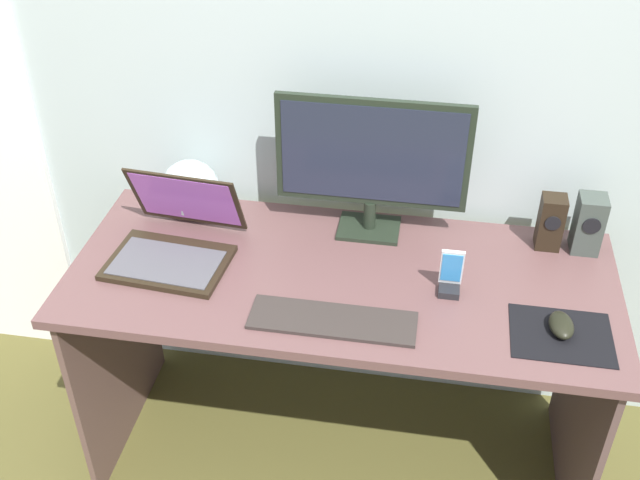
# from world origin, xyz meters

# --- Properties ---
(ground_plane) EXTENTS (8.00, 8.00, 0.00)m
(ground_plane) POSITION_xyz_m (0.00, 0.00, 0.00)
(ground_plane) COLOR #4C4821
(wall_back) EXTENTS (6.00, 0.04, 2.50)m
(wall_back) POSITION_xyz_m (0.00, 0.38, 1.25)
(wall_back) COLOR #A3B4B2
(wall_back) RESTS_ON ground_plane
(desk) EXTENTS (1.50, 0.64, 0.74)m
(desk) POSITION_xyz_m (0.00, 0.00, 0.59)
(desk) COLOR brown
(desk) RESTS_ON ground_plane
(monitor) EXTENTS (0.54, 0.14, 0.42)m
(monitor) POSITION_xyz_m (0.05, 0.22, 0.98)
(monitor) COLOR black
(monitor) RESTS_ON desk
(speaker_right) EXTENTS (0.08, 0.08, 0.17)m
(speaker_right) POSITION_xyz_m (0.66, 0.23, 0.83)
(speaker_right) COLOR #38413B
(speaker_right) RESTS_ON desk
(speaker_near_monitor) EXTENTS (0.07, 0.07, 0.16)m
(speaker_near_monitor) POSITION_xyz_m (0.56, 0.23, 0.82)
(speaker_near_monitor) COLOR black
(speaker_near_monitor) RESTS_ON desk
(laptop) EXTENTS (0.35, 0.35, 0.22)m
(laptop) POSITION_xyz_m (-0.48, 0.01, 0.79)
(laptop) COLOR black
(laptop) RESTS_ON desk
(fishbowl) EXTENTS (0.18, 0.18, 0.18)m
(fishbowl) POSITION_xyz_m (-0.49, 0.23, 0.82)
(fishbowl) COLOR silver
(fishbowl) RESTS_ON desk
(keyboard_external) EXTENTS (0.43, 0.13, 0.01)m
(keyboard_external) POSITION_xyz_m (0.01, -0.20, 0.74)
(keyboard_external) COLOR #2D2724
(keyboard_external) RESTS_ON desk
(mousepad) EXTENTS (0.25, 0.20, 0.00)m
(mousepad) POSITION_xyz_m (0.57, -0.15, 0.74)
(mousepad) COLOR black
(mousepad) RESTS_ON desk
(mouse) EXTENTS (0.07, 0.10, 0.04)m
(mouse) POSITION_xyz_m (0.57, -0.14, 0.76)
(mouse) COLOR black
(mouse) RESTS_ON mousepad
(phone_in_dock) EXTENTS (0.06, 0.05, 0.14)m
(phone_in_dock) POSITION_xyz_m (0.29, -0.03, 0.79)
(phone_in_dock) COLOR black
(phone_in_dock) RESTS_ON desk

